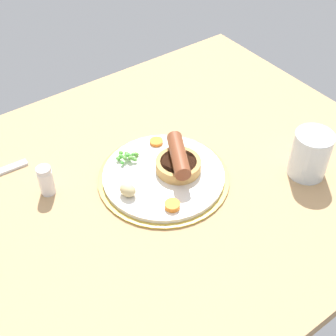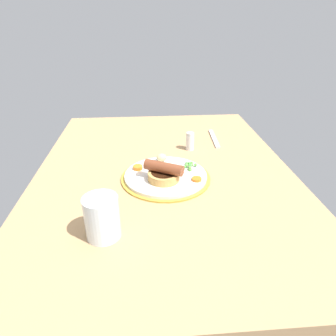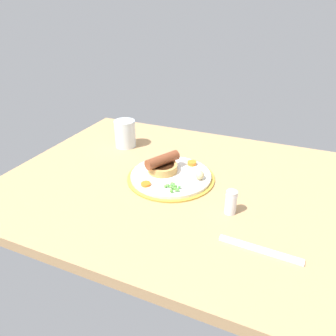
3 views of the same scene
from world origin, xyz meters
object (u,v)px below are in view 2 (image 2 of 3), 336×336
fork (214,138)px  potato_chunk_0 (161,158)px  drinking_glass (102,217)px  sausage_pudding (164,173)px  carrot_slice_1 (138,168)px  pea_pile (190,165)px  salt_shaker (190,141)px  dinner_plate (167,177)px  carrot_slice_0 (197,179)px

fork → potato_chunk_0: bearing=-43.8°
potato_chunk_0 → fork: potato_chunk_0 is taller
fork → drinking_glass: drinking_glass is taller
sausage_pudding → carrot_slice_1: bearing=-15.2°
pea_pile → potato_chunk_0: bearing=-122.0°
carrot_slice_1 → salt_shaker: 24.96cm
carrot_slice_1 → drinking_glass: size_ratio=0.29×
sausage_pudding → potato_chunk_0: bearing=-62.3°
dinner_plate → potato_chunk_0: bearing=-173.1°
sausage_pudding → drinking_glass: 26.26cm
fork → drinking_glass: 65.77cm
pea_pile → salt_shaker: 17.15cm
sausage_pudding → salt_shaker: 26.12cm
carrot_slice_0 → pea_pile: bearing=-173.4°
sausage_pudding → carrot_slice_1: size_ratio=3.94×
potato_chunk_0 → salt_shaker: 16.02cm
salt_shaker → carrot_slice_1: bearing=-48.2°
potato_chunk_0 → fork: bearing=133.3°
sausage_pudding → potato_chunk_0: size_ratio=3.45×
potato_chunk_0 → drinking_glass: 36.85cm
sausage_pudding → pea_pile: 10.92cm
pea_pile → salt_shaker: salt_shaker is taller
carrot_slice_0 → salt_shaker: bearing=176.3°
drinking_glass → salt_shaker: (-45.27, 25.90, -1.79)cm
dinner_plate → carrot_slice_1: (-3.94, -8.69, 1.39)cm
carrot_slice_1 → potato_chunk_0: bearing=123.1°
dinner_plate → potato_chunk_0: size_ratio=7.99×
pea_pile → carrot_slice_1: pea_pile is taller
carrot_slice_1 → salt_shaker: salt_shaker is taller
salt_shaker → drinking_glass: bearing=-29.8°
carrot_slice_0 → potato_chunk_0: bearing=-144.5°
fork → salt_shaker: size_ratio=2.79×
salt_shaker → fork: bearing=129.4°
carrot_slice_1 → salt_shaker: (-16.60, 18.60, 1.22)cm
carrot_slice_0 → carrot_slice_1: 18.86cm
carrot_slice_1 → fork: bearing=130.9°
carrot_slice_1 → pea_pile: bearing=88.8°
carrot_slice_1 → fork: carrot_slice_1 is taller
sausage_pudding → potato_chunk_0: 12.05cm
sausage_pudding → pea_pile: sausage_pudding is taller
dinner_plate → drinking_glass: bearing=-32.9°
sausage_pudding → drinking_glass: bearing=83.3°
potato_chunk_0 → drinking_glass: (33.62, -14.91, 2.26)cm
fork → dinner_plate: bearing=-32.3°
dinner_plate → carrot_slice_0: (4.26, 8.30, 1.19)cm
sausage_pudding → carrot_slice_0: size_ratio=4.08×
dinner_plate → pea_pile: size_ratio=5.18×
potato_chunk_0 → fork: 30.23cm
carrot_slice_0 → fork: 36.09cm
pea_pile → drinking_glass: bearing=-39.5°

